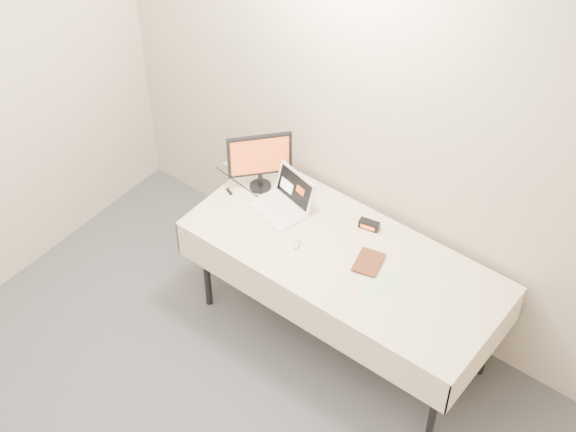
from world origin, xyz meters
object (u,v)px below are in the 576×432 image
Objects in this scene: laptop at (285,201)px; book at (357,248)px; monitor at (260,158)px; table at (344,262)px.

book is at bearing 4.19° from laptop.
monitor is 0.84m from book.
table is 9.70× the size of book.
book is at bearing 4.23° from table.
monitor is 2.07× the size of book.
monitor is at bearing -179.98° from laptop.
laptop is 0.59m from book.
monitor reaches higher than table.
monitor is at bearing 168.73° from table.
table is at bearing 170.15° from book.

